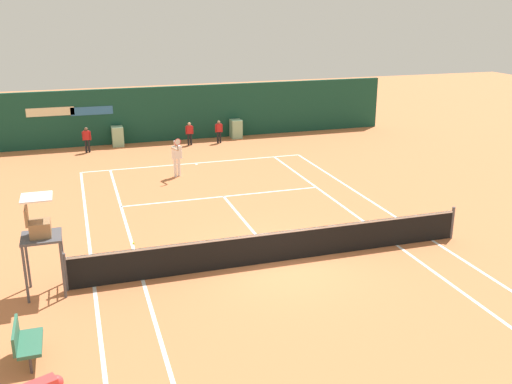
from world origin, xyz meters
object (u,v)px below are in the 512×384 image
Objects in this scene: player_bench at (25,341)px; ball_kid_centre_post at (87,138)px; ball_kid_left_post at (190,132)px; tennis_ball_by_sideline at (133,243)px; player_on_baseline at (177,155)px; ball_kid_right_post at (219,130)px; umpire_chair at (40,232)px.

player_bench is 18.71m from ball_kid_centre_post.
tennis_ball_by_sideline is at bearing 76.93° from ball_kid_left_post.
tennis_ball_by_sideline is at bearing 50.34° from player_on_baseline.
player_bench is 16.37× the size of tennis_ball_by_sideline.
player_bench is 14.04m from player_on_baseline.
ball_kid_left_post is 18.33× the size of tennis_ball_by_sideline.
ball_kid_centre_post is at bearing -76.50° from player_on_baseline.
tennis_ball_by_sideline is at bearing 153.38° from player_bench.
ball_kid_left_post is at bearing -125.37° from player_on_baseline.
player_bench is 0.89× the size of ball_kid_right_post.
player_on_baseline is at bearing 131.69° from ball_kid_centre_post.
umpire_chair is at bearing 42.82° from player_on_baseline.
tennis_ball_by_sideline is at bearing 103.44° from ball_kid_centre_post.
ball_kid_centre_post is at bearing 173.83° from player_bench.
umpire_chair is 15.55m from ball_kid_centre_post.
tennis_ball_by_sideline is (-2.73, -7.10, -0.94)m from player_on_baseline.
ball_kid_centre_post reaches higher than ball_kid_right_post.
player_bench is 0.89× the size of ball_kid_left_post.
umpire_chair is 4.01m from tennis_ball_by_sideline.
player_bench is 6.46m from tennis_ball_by_sideline.
player_on_baseline is 6.78m from ball_kid_centre_post.
player_on_baseline is (5.62, 12.86, 0.47)m from player_bench.
ball_kid_centre_post is 19.31× the size of tennis_ball_by_sideline.
player_bench is 0.85× the size of ball_kid_centre_post.
ball_kid_left_post is (1.72, 5.74, -0.26)m from player_on_baseline.
ball_kid_right_post is 0.95× the size of ball_kid_centre_post.
umpire_chair is 2.16× the size of ball_kid_left_post.
player_on_baseline is 7.67m from tennis_ball_by_sideline.
ball_kid_centre_post is at bearing 173.82° from umpire_chair.
player_on_baseline is 6.65m from ball_kid_right_post.
ball_kid_left_post is 1.00× the size of ball_kid_right_post.
ball_kid_right_post is (8.63, 15.43, -1.01)m from umpire_chair.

